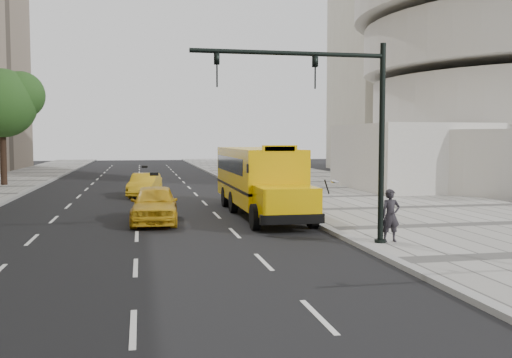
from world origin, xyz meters
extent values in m
plane|color=black|center=(0.00, 0.00, 0.00)|extent=(140.00, 140.00, 0.00)
cube|color=#989690|center=(12.00, 0.00, 0.07)|extent=(12.00, 140.00, 0.15)
cube|color=gray|center=(6.00, 0.00, 0.07)|extent=(0.30, 140.00, 0.15)
cube|color=beige|center=(28.00, 34.00, 17.50)|extent=(14.00, 12.00, 35.00)
cube|color=silver|center=(17.00, 10.00, 2.20)|extent=(8.00, 10.00, 4.40)
cylinder|color=black|center=(-10.50, 18.35, 2.67)|extent=(0.44, 0.44, 5.34)
sphere|color=#1D4015|center=(-10.50, 18.35, 6.00)|extent=(4.91, 4.91, 4.91)
sphere|color=#1D4015|center=(-9.27, 18.65, 6.60)|extent=(3.44, 3.44, 3.44)
cube|color=#DDA802|center=(4.50, 0.74, 1.77)|extent=(2.50, 9.00, 2.45)
cube|color=#DDA802|center=(4.50, -4.76, 1.10)|extent=(2.20, 2.00, 1.10)
cube|color=black|center=(4.50, -5.64, 0.55)|extent=(2.38, 0.25, 0.35)
cube|color=black|center=(4.50, 0.74, 1.25)|extent=(2.52, 9.00, 0.12)
cube|color=black|center=(4.50, -3.70, 2.25)|extent=(2.05, 0.10, 0.90)
cube|color=black|center=(4.50, 1.24, 2.25)|extent=(2.52, 7.50, 0.70)
cube|color=#DDA802|center=(4.50, -3.71, 3.05)|extent=(1.40, 0.12, 0.28)
ellipsoid|color=silver|center=(6.02, -6.16, 1.90)|extent=(0.32, 0.32, 0.14)
cylinder|color=black|center=(5.78, -5.94, 1.70)|extent=(0.36, 0.47, 0.58)
cylinder|color=black|center=(3.37, -4.46, 0.50)|extent=(0.30, 1.00, 1.00)
cylinder|color=black|center=(5.63, -4.46, 0.50)|extent=(0.30, 1.00, 1.00)
cylinder|color=black|center=(3.37, 0.74, 0.50)|extent=(0.30, 1.00, 1.00)
cylinder|color=black|center=(5.63, 0.74, 0.50)|extent=(0.30, 1.00, 1.00)
cylinder|color=black|center=(3.37, 3.24, 0.50)|extent=(0.30, 1.00, 1.00)
cylinder|color=black|center=(5.63, 3.24, 0.50)|extent=(0.30, 1.00, 1.00)
imported|color=gold|center=(-0.30, -1.84, 0.78)|extent=(2.08, 4.66, 1.56)
imported|color=gold|center=(-0.61, 9.28, 0.69)|extent=(2.19, 4.39, 1.38)
imported|color=black|center=(6.97, -8.52, 0.99)|extent=(0.62, 0.41, 1.69)
cylinder|color=black|center=(6.60, -8.58, 3.20)|extent=(0.18, 0.18, 6.40)
cylinder|color=black|center=(6.60, -8.58, 0.12)|extent=(0.36, 0.36, 0.25)
cylinder|color=black|center=(3.60, -8.58, 6.00)|extent=(6.00, 0.14, 0.14)
imported|color=black|center=(4.40, -8.58, 5.45)|extent=(0.16, 0.20, 1.00)
imported|color=black|center=(1.40, -8.58, 5.45)|extent=(0.16, 0.20, 1.00)
camera|label=1|loc=(-0.82, -25.35, 3.42)|focal=40.00mm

